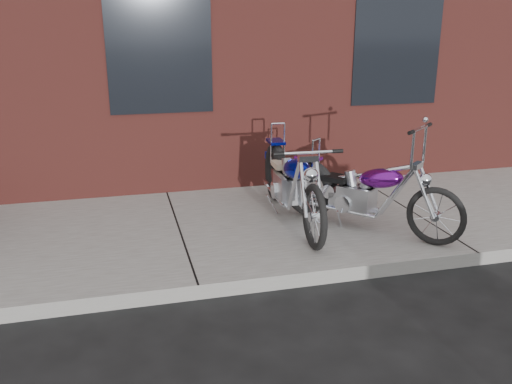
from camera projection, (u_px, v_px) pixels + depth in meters
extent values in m
plane|color=black|center=(199.00, 300.00, 5.08)|extent=(120.00, 120.00, 0.00)
cube|color=slate|center=(180.00, 235.00, 6.44)|extent=(22.00, 3.00, 0.15)
torus|color=black|center=(319.00, 190.00, 6.67)|extent=(0.58, 0.65, 0.73)
torus|color=black|center=(450.00, 219.00, 5.78)|extent=(0.48, 0.55, 0.66)
cube|color=#989CA1|center=(368.00, 201.00, 6.31)|extent=(0.48, 0.49, 0.30)
ellipsoid|color=#62107A|center=(393.00, 180.00, 6.06)|extent=(0.56, 0.60, 0.31)
cube|color=black|center=(349.00, 180.00, 6.39)|extent=(0.37, 0.37, 0.06)
cylinder|color=silver|center=(440.00, 193.00, 5.78)|extent=(0.22, 0.25, 0.55)
cylinder|color=silver|center=(435.00, 130.00, 5.65)|extent=(0.45, 0.38, 0.03)
cylinder|color=silver|center=(326.00, 161.00, 6.51)|extent=(0.03, 0.03, 0.49)
cylinder|color=silver|center=(355.00, 205.00, 6.56)|extent=(0.62, 0.74, 0.05)
torus|color=black|center=(279.00, 175.00, 7.22)|extent=(0.19, 0.80, 0.79)
torus|color=black|center=(319.00, 222.00, 5.61)|extent=(0.11, 0.72, 0.72)
cube|color=#989CA1|center=(293.00, 191.00, 6.56)|extent=(0.33, 0.46, 0.33)
ellipsoid|color=#0813A6|center=(301.00, 172.00, 6.18)|extent=(0.32, 0.62, 0.34)
cube|color=tan|center=(287.00, 168.00, 6.76)|extent=(0.28, 0.32, 0.07)
cylinder|color=silver|center=(316.00, 192.00, 5.65)|extent=(0.06, 0.32, 0.59)
cylinder|color=silver|center=(313.00, 156.00, 5.68)|extent=(0.61, 0.06, 0.03)
cylinder|color=silver|center=(281.00, 146.00, 7.01)|extent=(0.03, 0.03, 0.53)
cylinder|color=silver|center=(297.00, 196.00, 6.86)|extent=(0.10, 0.99, 0.05)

